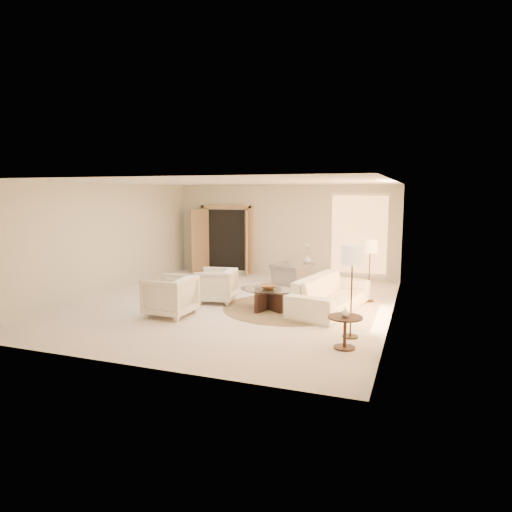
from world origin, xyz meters
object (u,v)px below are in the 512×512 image
(side_vase, at_px, (307,259))
(armchair_right, at_px, (170,294))
(end_table, at_px, (345,327))
(floor_lamp_far, at_px, (352,259))
(bowl, at_px, (268,287))
(sofa, at_px, (331,294))
(coffee_table, at_px, (268,297))
(end_vase, at_px, (345,312))
(accent_chair, at_px, (290,271))
(side_table, at_px, (307,271))
(floor_lamp_near, at_px, (370,249))
(armchair_left, at_px, (216,284))

(side_vase, bearing_deg, armchair_right, -112.45)
(armchair_right, height_order, end_table, armchair_right)
(floor_lamp_far, bearing_deg, bowl, 146.10)
(sofa, height_order, end_table, sofa)
(coffee_table, xyz_separation_m, bowl, (0.00, 0.00, 0.22))
(bowl, relative_size, end_vase, 2.42)
(accent_chair, distance_m, side_table, 0.63)
(bowl, bearing_deg, accent_chair, 95.80)
(floor_lamp_near, relative_size, bowl, 4.02)
(side_table, distance_m, floor_lamp_far, 5.14)
(coffee_table, relative_size, floor_lamp_far, 0.97)
(floor_lamp_far, bearing_deg, side_table, 112.60)
(sofa, bearing_deg, side_table, 33.90)
(armchair_left, bearing_deg, floor_lamp_near, 101.38)
(sofa, xyz_separation_m, end_table, (0.70, -2.38, -0.00))
(armchair_right, height_order, floor_lamp_near, floor_lamp_near)
(accent_chair, xyz_separation_m, side_table, (0.36, 0.51, -0.06))
(side_table, relative_size, end_vase, 3.65)
(bowl, bearing_deg, floor_lamp_near, 37.78)
(accent_chair, height_order, floor_lamp_near, floor_lamp_near)
(side_table, bearing_deg, armchair_left, -115.47)
(bowl, bearing_deg, armchair_right, -146.25)
(armchair_right, xyz_separation_m, coffee_table, (1.77, 1.18, -0.17))
(end_table, xyz_separation_m, side_table, (-1.93, 5.26, -0.04))
(side_table, height_order, side_vase, side_vase)
(accent_chair, relative_size, coffee_table, 0.57)
(floor_lamp_far, distance_m, bowl, 2.58)
(armchair_left, relative_size, coffee_table, 0.54)
(accent_chair, bearing_deg, side_table, -104.87)
(end_table, xyz_separation_m, floor_lamp_near, (0.00, 3.53, 0.89))
(floor_lamp_far, distance_m, side_vase, 5.08)
(side_table, bearing_deg, accent_chair, -124.85)
(armchair_left, xyz_separation_m, coffee_table, (1.38, -0.24, -0.15))
(side_table, distance_m, side_vase, 0.34)
(floor_lamp_near, relative_size, floor_lamp_far, 0.89)
(sofa, xyz_separation_m, coffee_table, (-1.31, -0.41, -0.08))
(coffee_table, relative_size, side_vase, 6.68)
(end_vase, relative_size, side_vase, 0.63)
(floor_lamp_near, distance_m, bowl, 2.65)
(floor_lamp_far, height_order, end_vase, floor_lamp_far)
(armchair_right, xyz_separation_m, floor_lamp_near, (3.78, 2.74, 0.80))
(end_table, distance_m, side_table, 5.60)
(accent_chair, relative_size, floor_lamp_far, 0.55)
(floor_lamp_far, bearing_deg, end_vase, -90.17)
(armchair_right, distance_m, floor_lamp_near, 4.74)
(floor_lamp_far, relative_size, side_vase, 6.88)
(armchair_left, height_order, bowl, armchair_left)
(accent_chair, relative_size, end_table, 1.58)
(floor_lamp_near, bearing_deg, floor_lamp_far, -90.00)
(coffee_table, height_order, floor_lamp_near, floor_lamp_near)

